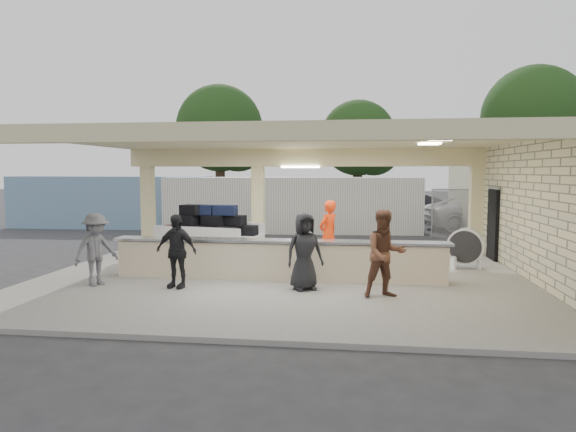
# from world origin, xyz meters

# --- Properties ---
(ground) EXTENTS (120.00, 120.00, 0.00)m
(ground) POSITION_xyz_m (0.00, 0.00, 0.00)
(ground) COLOR #2B2B2E
(ground) RESTS_ON ground
(pavilion) EXTENTS (12.01, 10.00, 3.55)m
(pavilion) POSITION_xyz_m (0.21, 0.66, 1.35)
(pavilion) COLOR slate
(pavilion) RESTS_ON ground
(baggage_counter) EXTENTS (8.20, 0.58, 0.98)m
(baggage_counter) POSITION_xyz_m (0.00, -0.50, 0.59)
(baggage_counter) COLOR beige
(baggage_counter) RESTS_ON pavilion
(luggage_cart) EXTENTS (3.12, 2.33, 1.63)m
(luggage_cart) POSITION_xyz_m (-2.48, 2.09, 1.01)
(luggage_cart) COLOR silver
(luggage_cart) RESTS_ON pavilion
(drum_fan) EXTENTS (1.03, 0.69, 1.09)m
(drum_fan) POSITION_xyz_m (4.86, 1.65, 0.69)
(drum_fan) COLOR silver
(drum_fan) RESTS_ON pavilion
(baggage_handler) EXTENTS (0.69, 0.76, 1.85)m
(baggage_handler) POSITION_xyz_m (1.12, 1.26, 1.02)
(baggage_handler) COLOR #F7380D
(baggage_handler) RESTS_ON pavilion
(passenger_a) EXTENTS (0.97, 0.63, 1.84)m
(passenger_a) POSITION_xyz_m (2.48, -1.95, 1.02)
(passenger_a) COLOR brown
(passenger_a) RESTS_ON pavilion
(passenger_b) EXTENTS (1.03, 0.52, 1.68)m
(passenger_b) POSITION_xyz_m (-2.16, -1.67, 0.94)
(passenger_b) COLOR black
(passenger_b) RESTS_ON pavilion
(passenger_c) EXTENTS (0.88, 1.13, 1.68)m
(passenger_c) POSITION_xyz_m (-4.08, -1.69, 0.94)
(passenger_c) COLOR #525157
(passenger_c) RESTS_ON pavilion
(passenger_d) EXTENTS (0.91, 0.69, 1.72)m
(passenger_d) POSITION_xyz_m (0.73, -1.47, 0.96)
(passenger_d) COLOR black
(passenger_d) RESTS_ON pavilion
(car_white_a) EXTENTS (5.92, 3.63, 1.58)m
(car_white_a) POSITION_xyz_m (7.89, 12.01, 0.79)
(car_white_a) COLOR white
(car_white_a) RESTS_ON ground
(car_dark) EXTENTS (4.51, 1.92, 1.46)m
(car_dark) POSITION_xyz_m (5.84, 15.92, 0.73)
(car_dark) COLOR black
(car_dark) RESTS_ON ground
(container_white) EXTENTS (11.47, 2.95, 2.46)m
(container_white) POSITION_xyz_m (-0.98, 10.27, 1.23)
(container_white) COLOR silver
(container_white) RESTS_ON ground
(container_blue) EXTENTS (9.63, 2.47, 2.49)m
(container_blue) POSITION_xyz_m (-10.00, 10.98, 1.25)
(container_blue) COLOR #7494BA
(container_blue) RESTS_ON ground
(tree_left) EXTENTS (6.60, 6.30, 9.00)m
(tree_left) POSITION_xyz_m (-7.68, 24.16, 5.59)
(tree_left) COLOR #382619
(tree_left) RESTS_ON ground
(tree_mid) EXTENTS (6.00, 5.60, 8.00)m
(tree_mid) POSITION_xyz_m (2.32, 26.16, 4.96)
(tree_mid) COLOR #382619
(tree_mid) RESTS_ON ground
(tree_right) EXTENTS (7.20, 7.00, 10.00)m
(tree_right) POSITION_xyz_m (14.32, 25.16, 6.21)
(tree_right) COLOR #382619
(tree_right) RESTS_ON ground
(adjacent_building) EXTENTS (6.00, 8.00, 3.20)m
(adjacent_building) POSITION_xyz_m (9.50, 10.00, 1.60)
(adjacent_building) COLOR beige
(adjacent_building) RESTS_ON ground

